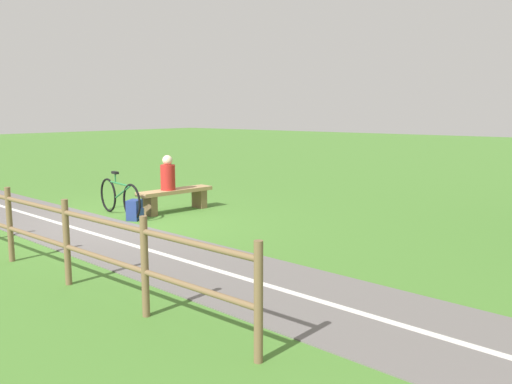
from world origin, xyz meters
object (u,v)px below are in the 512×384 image
object	(u,v)px
bench	(175,196)
backpack	(135,210)
bicycle	(119,197)
person_seated	(168,175)

from	to	relation	value
bench	backpack	bearing A→B (deg)	10.09
bench	bicycle	distance (m)	1.17
bench	person_seated	distance (m)	0.51
bench	backpack	world-z (taller)	bench
bicycle	backpack	xyz separation A→B (m)	(0.08, 0.60, -0.18)
person_seated	backpack	bearing A→B (deg)	11.96
person_seated	backpack	size ratio (longest dim) A/B	1.83
backpack	person_seated	bearing A→B (deg)	-174.39
bench	backpack	xyz separation A→B (m)	(1.14, 0.07, -0.13)
bench	bicycle	size ratio (longest dim) A/B	0.98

